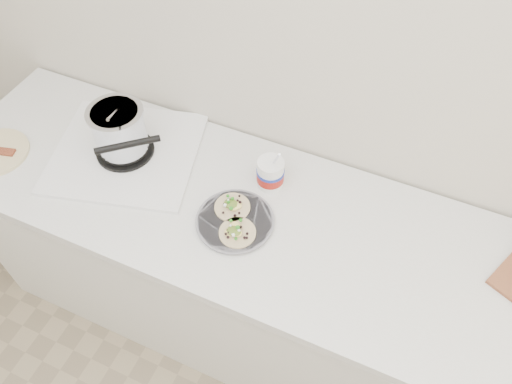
% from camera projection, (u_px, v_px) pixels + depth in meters
% --- Properties ---
extents(counter, '(2.44, 0.66, 0.90)m').
position_uv_depth(counter, '(272.00, 283.00, 1.98)').
color(counter, silver).
rests_on(counter, ground).
extents(stove, '(0.61, 0.58, 0.25)m').
position_uv_depth(stove, '(122.00, 138.00, 1.74)').
color(stove, silver).
rests_on(stove, counter).
extents(taco_plate, '(0.26, 0.26, 0.04)m').
position_uv_depth(taco_plate, '(235.00, 220.00, 1.60)').
color(taco_plate, slate).
rests_on(taco_plate, counter).
extents(tub, '(0.09, 0.09, 0.21)m').
position_uv_depth(tub, '(271.00, 172.00, 1.66)').
color(tub, white).
rests_on(tub, counter).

